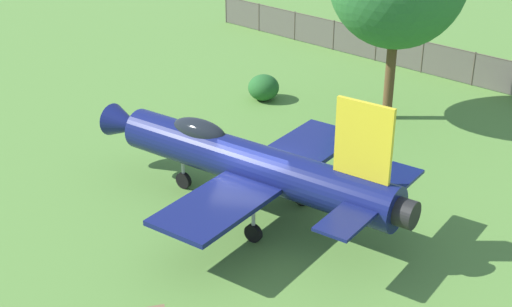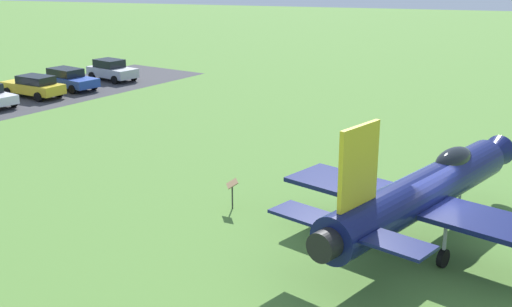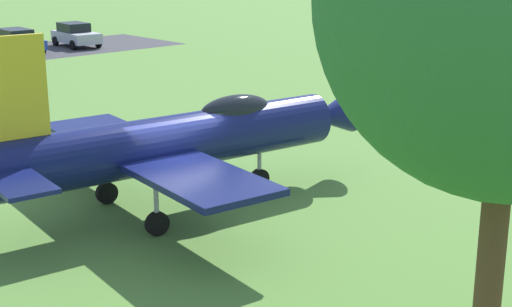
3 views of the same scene
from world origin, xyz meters
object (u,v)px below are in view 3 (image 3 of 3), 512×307
Objects in this scene: display_jet at (175,140)px; parked_car_silver at (76,35)px; parked_car_blue at (17,41)px; info_plaque at (8,137)px.

display_jet is 2.60× the size of parked_car_silver.
parked_car_silver is at bearing 71.61° from display_jet.
display_jet is at bearing -16.08° from parked_car_blue.
info_plaque is 0.26× the size of parked_car_silver.
display_jet is at bearing 171.63° from info_plaque.
parked_car_blue is at bearing -45.83° from info_plaque.
parked_car_blue is (1.40, 3.98, -0.04)m from parked_car_silver.
parked_car_silver is (16.91, -22.82, -0.04)m from info_plaque.
info_plaque is 0.23× the size of parked_car_blue.
parked_car_blue is at bearing -86.30° from parked_car_silver.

